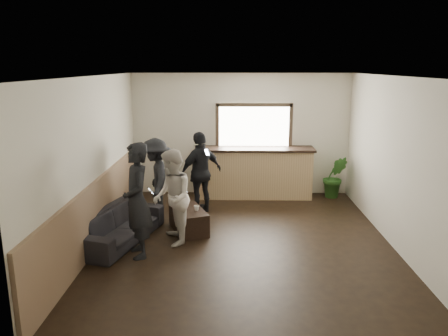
{
  "coord_description": "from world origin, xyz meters",
  "views": [
    {
      "loc": [
        -0.21,
        -7.03,
        2.97
      ],
      "look_at": [
        -0.34,
        0.4,
        1.21
      ],
      "focal_mm": 35.0,
      "sensor_mm": 36.0,
      "label": 1
    }
  ],
  "objects_px": {
    "cup_b": "(197,208)",
    "person_d": "(201,173)",
    "cup_a": "(184,204)",
    "person_a": "(137,201)",
    "person_b": "(172,198)",
    "coffee_table": "(189,220)",
    "person_c": "(156,179)",
    "sofa": "(120,225)",
    "potted_plant": "(335,177)",
    "bar_counter": "(254,169)"
  },
  "relations": [
    {
      "from": "sofa",
      "to": "coffee_table",
      "type": "xyz_separation_m",
      "value": [
        1.14,
        0.5,
        -0.08
      ]
    },
    {
      "from": "cup_b",
      "to": "person_b",
      "type": "height_order",
      "value": "person_b"
    },
    {
      "from": "person_c",
      "to": "coffee_table",
      "type": "bearing_deg",
      "value": 35.31
    },
    {
      "from": "person_a",
      "to": "sofa",
      "type": "bearing_deg",
      "value": -164.24
    },
    {
      "from": "potted_plant",
      "to": "person_a",
      "type": "height_order",
      "value": "person_a"
    },
    {
      "from": "cup_b",
      "to": "person_d",
      "type": "bearing_deg",
      "value": 89.88
    },
    {
      "from": "person_b",
      "to": "coffee_table",
      "type": "bearing_deg",
      "value": 145.96
    },
    {
      "from": "cup_a",
      "to": "person_b",
      "type": "xyz_separation_m",
      "value": [
        -0.11,
        -0.7,
        0.35
      ]
    },
    {
      "from": "person_a",
      "to": "person_d",
      "type": "xyz_separation_m",
      "value": [
        0.85,
        2.14,
        -0.08
      ]
    },
    {
      "from": "coffee_table",
      "to": "person_d",
      "type": "relative_size",
      "value": 0.56
    },
    {
      "from": "cup_a",
      "to": "person_d",
      "type": "relative_size",
      "value": 0.07
    },
    {
      "from": "bar_counter",
      "to": "person_b",
      "type": "distance_m",
      "value": 3.15
    },
    {
      "from": "sofa",
      "to": "cup_a",
      "type": "relative_size",
      "value": 16.05
    },
    {
      "from": "bar_counter",
      "to": "person_c",
      "type": "height_order",
      "value": "bar_counter"
    },
    {
      "from": "sofa",
      "to": "potted_plant",
      "type": "relative_size",
      "value": 2.02
    },
    {
      "from": "sofa",
      "to": "cup_a",
      "type": "xyz_separation_m",
      "value": [
        1.04,
        0.64,
        0.18
      ]
    },
    {
      "from": "bar_counter",
      "to": "person_a",
      "type": "height_order",
      "value": "bar_counter"
    },
    {
      "from": "coffee_table",
      "to": "person_c",
      "type": "distance_m",
      "value": 1.13
    },
    {
      "from": "cup_b",
      "to": "person_c",
      "type": "relative_size",
      "value": 0.06
    },
    {
      "from": "bar_counter",
      "to": "cup_a",
      "type": "bearing_deg",
      "value": -124.15
    },
    {
      "from": "bar_counter",
      "to": "potted_plant",
      "type": "relative_size",
      "value": 2.79
    },
    {
      "from": "sofa",
      "to": "cup_a",
      "type": "bearing_deg",
      "value": -42.19
    },
    {
      "from": "person_a",
      "to": "person_d",
      "type": "distance_m",
      "value": 2.3
    },
    {
      "from": "cup_b",
      "to": "person_d",
      "type": "relative_size",
      "value": 0.06
    },
    {
      "from": "coffee_table",
      "to": "cup_b",
      "type": "relative_size",
      "value": 9.27
    },
    {
      "from": "cup_b",
      "to": "person_b",
      "type": "distance_m",
      "value": 0.71
    },
    {
      "from": "bar_counter",
      "to": "cup_a",
      "type": "distance_m",
      "value": 2.49
    },
    {
      "from": "cup_b",
      "to": "person_d",
      "type": "distance_m",
      "value": 1.21
    },
    {
      "from": "potted_plant",
      "to": "person_d",
      "type": "bearing_deg",
      "value": -160.25
    },
    {
      "from": "person_c",
      "to": "person_d",
      "type": "distance_m",
      "value": 0.94
    },
    {
      "from": "coffee_table",
      "to": "person_c",
      "type": "xyz_separation_m",
      "value": [
        -0.69,
        0.67,
        0.6
      ]
    },
    {
      "from": "bar_counter",
      "to": "person_d",
      "type": "relative_size",
      "value": 1.61
    },
    {
      "from": "coffee_table",
      "to": "potted_plant",
      "type": "xyz_separation_m",
      "value": [
        3.14,
        2.15,
        0.28
      ]
    },
    {
      "from": "coffee_table",
      "to": "person_d",
      "type": "distance_m",
      "value": 1.26
    },
    {
      "from": "person_c",
      "to": "person_d",
      "type": "height_order",
      "value": "person_d"
    },
    {
      "from": "cup_b",
      "to": "potted_plant",
      "type": "xyz_separation_m",
      "value": [
        2.99,
        2.22,
        0.02
      ]
    },
    {
      "from": "cup_a",
      "to": "person_a",
      "type": "xyz_separation_m",
      "value": [
        -0.59,
        -1.2,
        0.45
      ]
    },
    {
      "from": "person_d",
      "to": "cup_a",
      "type": "bearing_deg",
      "value": 36.15
    },
    {
      "from": "cup_b",
      "to": "potted_plant",
      "type": "distance_m",
      "value": 3.72
    },
    {
      "from": "sofa",
      "to": "person_a",
      "type": "height_order",
      "value": "person_a"
    },
    {
      "from": "coffee_table",
      "to": "person_a",
      "type": "height_order",
      "value": "person_a"
    },
    {
      "from": "coffee_table",
      "to": "potted_plant",
      "type": "relative_size",
      "value": 0.96
    },
    {
      "from": "sofa",
      "to": "potted_plant",
      "type": "bearing_deg",
      "value": -42.19
    },
    {
      "from": "bar_counter",
      "to": "cup_b",
      "type": "xyz_separation_m",
      "value": [
        -1.14,
        -2.27,
        -0.18
      ]
    },
    {
      "from": "cup_a",
      "to": "person_d",
      "type": "distance_m",
      "value": 1.04
    },
    {
      "from": "potted_plant",
      "to": "person_c",
      "type": "relative_size",
      "value": 0.6
    },
    {
      "from": "coffee_table",
      "to": "person_c",
      "type": "relative_size",
      "value": 0.58
    },
    {
      "from": "bar_counter",
      "to": "person_a",
      "type": "bearing_deg",
      "value": -121.28
    },
    {
      "from": "potted_plant",
      "to": "person_b",
      "type": "bearing_deg",
      "value": -141.03
    },
    {
      "from": "coffee_table",
      "to": "person_d",
      "type": "xyz_separation_m",
      "value": [
        0.16,
        1.08,
        0.63
      ]
    }
  ]
}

